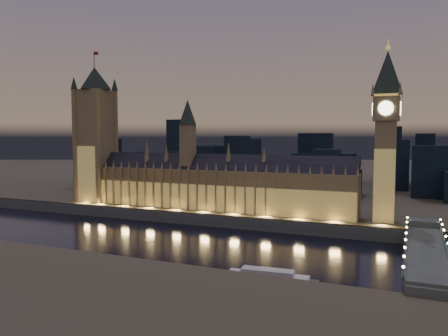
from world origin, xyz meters
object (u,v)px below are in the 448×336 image
at_px(palace_of_westminster, 212,183).
at_px(westminster_bridge, 425,255).
at_px(victoria_tower, 95,128).
at_px(river_boat, 268,276).
at_px(elizabeth_tower, 386,121).

distance_m(palace_of_westminster, westminster_bridge, 153.19).
bearing_deg(victoria_tower, river_boat, -31.52).
distance_m(westminster_bridge, river_boat, 74.98).
bearing_deg(westminster_bridge, victoria_tower, 164.74).
bearing_deg(westminster_bridge, river_boat, -143.29).
height_order(westminster_bridge, river_boat, westminster_bridge).
xyz_separation_m(victoria_tower, river_boat, (179.57, -110.12, -65.15)).
height_order(palace_of_westminster, elizabeth_tower, elizabeth_tower).
distance_m(victoria_tower, elizabeth_tower, 218.01).
bearing_deg(westminster_bridge, elizabeth_tower, 108.26).
distance_m(victoria_tower, river_boat, 220.49).
relative_size(palace_of_westminster, westminster_bridge, 1.79).
bearing_deg(palace_of_westminster, westminster_bridge, -25.43).
height_order(palace_of_westminster, westminster_bridge, palace_of_westminster).
bearing_deg(river_boat, victoria_tower, 148.48).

